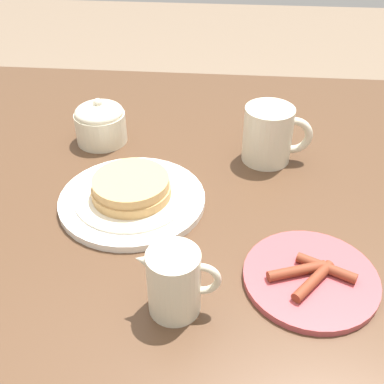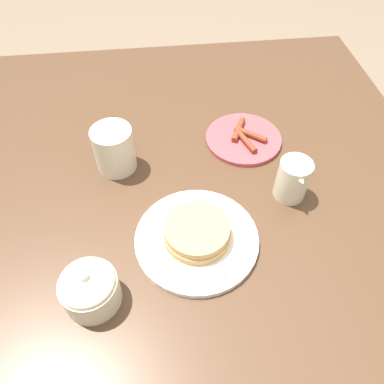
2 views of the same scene
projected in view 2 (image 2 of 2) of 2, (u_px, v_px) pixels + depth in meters
ground_plane at (197, 350)px, 1.33m from camera, size 8.00×8.00×0.00m
dining_table at (200, 254)px, 0.82m from camera, size 1.38×1.09×0.78m
pancake_plate at (197, 236)px, 0.70m from camera, size 0.23×0.23×0.05m
side_plate_bacon at (244, 138)px, 0.89m from camera, size 0.18×0.18×0.02m
coffee_mug at (114, 148)px, 0.80m from camera, size 0.12×0.09×0.10m
creamer_pitcher at (293, 179)px, 0.75m from camera, size 0.11×0.07×0.10m
sugar_bowl at (89, 288)px, 0.61m from camera, size 0.10×0.10×0.09m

